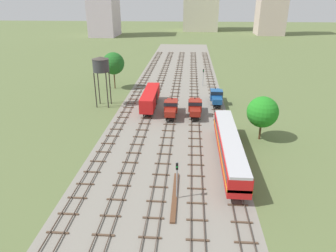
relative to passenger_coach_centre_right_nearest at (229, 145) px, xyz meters
The scene contains 18 objects.
ground_plane 33.41m from the passenger_coach_centre_right_nearest, 107.00° to the left, with size 480.00×480.00×0.00m, color #5B6B3D.
ballast_bed 33.41m from the passenger_coach_centre_right_nearest, 107.00° to the left, with size 23.48×176.00×0.01m, color gray.
track_far_left 38.28m from the passenger_coach_centre_right_nearest, 120.67° to the left, with size 2.40×126.00×0.29m.
track_left 36.04m from the passenger_coach_centre_right_nearest, 113.98° to the left, with size 2.40×126.00×0.29m.
track_centre_left 34.36m from the passenger_coach_centre_right_nearest, 106.52° to the left, with size 2.40×126.00×0.29m.
track_centre 33.30m from the passenger_coach_centre_right_nearest, 98.43° to the left, with size 2.40×126.00×0.29m.
track_centre_right 32.95m from the passenger_coach_centre_right_nearest, 90.00° to the left, with size 2.40×126.00×0.29m.
passenger_coach_centre_right_nearest is the anchor object (origin of this frame).
shunter_loco_centre_left_near 20.53m from the passenger_coach_centre_right_nearest, 118.34° to the left, with size 2.74×8.46×3.10m.
shunter_loco_centre_mid 19.33m from the passenger_coach_centre_right_nearest, 104.60° to the left, with size 2.74×8.46×3.10m.
freight_boxcar_left_midfar 26.95m from the passenger_coach_centre_right_nearest, 122.82° to the left, with size 2.87×14.00×3.60m.
shunter_loco_centre_right_far 26.34m from the passenger_coach_centre_right_nearest, 90.00° to the left, with size 2.74×8.46×3.10m.
water_tower 35.07m from the passenger_coach_centre_right_nearest, 137.16° to the left, with size 3.65×3.65×11.02m.
signal_post_nearest 41.79m from the passenger_coach_centre_right_nearest, 93.34° to the left, with size 0.28×0.47×4.72m.
signal_post_near 12.19m from the passenger_coach_centre_right_nearest, 126.88° to the right, with size 0.28×0.47×5.06m.
lineside_tree_0 10.51m from the passenger_coach_centre_right_nearest, 52.62° to the left, with size 5.25×5.25×7.62m.
lineside_tree_1 45.79m from the passenger_coach_centre_right_nearest, 124.84° to the left, with size 5.71×5.71×9.56m.
spare_rail_bundle 12.30m from the passenger_coach_centre_right_nearest, 128.87° to the right, with size 0.60×10.00×0.24m, color brown.
Camera 1 is at (3.60, -16.53, 22.88)m, focal length 32.60 mm.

